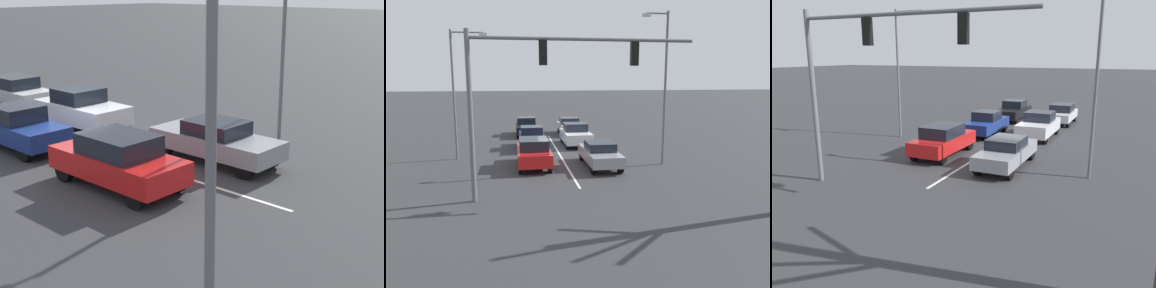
# 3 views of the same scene
# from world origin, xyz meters

# --- Properties ---
(ground_plane) EXTENTS (240.00, 240.00, 0.00)m
(ground_plane) POSITION_xyz_m (0.00, 0.00, 0.00)
(ground_plane) COLOR #333335
(lane_stripe_left_divider) EXTENTS (0.12, 15.78, 0.01)m
(lane_stripe_left_divider) POSITION_xyz_m (0.00, 1.89, 0.01)
(lane_stripe_left_divider) COLOR silver
(lane_stripe_left_divider) RESTS_ON ground_plane
(car_red_midlane_front) EXTENTS (1.80, 4.32, 1.60)m
(car_red_midlane_front) POSITION_xyz_m (1.83, 5.04, 0.83)
(car_red_midlane_front) COLOR red
(car_red_midlane_front) RESTS_ON ground_plane
(car_gray_leftlane_front) EXTENTS (1.72, 4.60, 1.41)m
(car_gray_leftlane_front) POSITION_xyz_m (-1.86, 5.64, 0.74)
(car_gray_leftlane_front) COLOR gray
(car_gray_leftlane_front) RESTS_ON ground_plane
(car_white_leftlane_second) EXTENTS (1.89, 4.22, 1.64)m
(car_white_leftlane_second) POSITION_xyz_m (-1.60, -1.28, 0.81)
(car_white_leftlane_second) COLOR silver
(car_white_leftlane_second) RESTS_ON ground_plane
(car_navy_midlane_second) EXTENTS (1.70, 4.23, 1.57)m
(car_navy_midlane_second) POSITION_xyz_m (1.67, -0.61, 0.78)
(car_navy_midlane_second) COLOR navy
(car_navy_midlane_second) RESTS_ON ground_plane
(car_silver_leftlane_third) EXTENTS (1.75, 4.03, 1.49)m
(car_silver_leftlane_third) POSITION_xyz_m (-1.93, -6.87, 0.77)
(car_silver_leftlane_third) COLOR silver
(car_silver_leftlane_third) RESTS_ON ground_plane
(traffic_signal_gantry) EXTENTS (9.19, 0.37, 6.81)m
(traffic_signal_gantry) POSITION_xyz_m (1.90, 10.77, 5.00)
(traffic_signal_gantry) COLOR slate
(traffic_signal_gantry) RESTS_ON ground_plane
(street_lamp_left_shoulder) EXTENTS (1.51, 0.24, 8.56)m
(street_lamp_left_shoulder) POSITION_xyz_m (-5.45, 5.70, 4.84)
(street_lamp_left_shoulder) COLOR slate
(street_lamp_left_shoulder) RESTS_ON ground_plane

